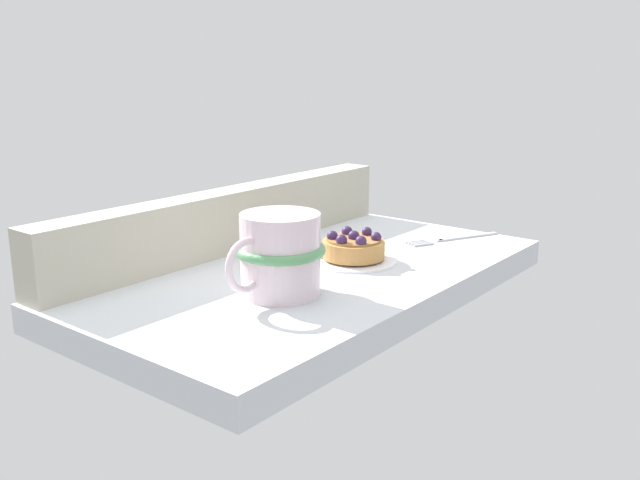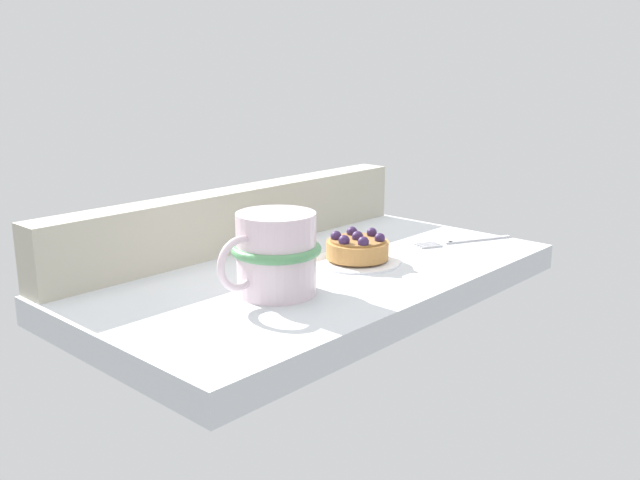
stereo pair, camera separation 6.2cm
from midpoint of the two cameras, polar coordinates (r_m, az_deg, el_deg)
The scene contains 6 objects.
ground_plane at distance 92.51cm, azimuth 1.62°, elevation -3.34°, with size 64.34×35.63×3.52cm, color silver.
window_rail_back at distance 101.32cm, azimuth -4.95°, elevation 1.76°, with size 63.05×4.81×8.67cm, color #B2AD99.
dessert_plate at distance 94.82cm, azimuth 4.92°, elevation -1.66°, with size 11.78×11.78×0.60cm.
raspberry_tart at distance 94.32cm, azimuth 4.94°, elevation -0.62°, with size 8.42×8.42×3.73cm.
coffee_mug at distance 80.56cm, azimuth -1.48°, elevation -1.12°, with size 13.96×10.49×9.64cm.
dessert_fork at distance 107.55cm, azimuth 13.22°, elevation -0.04°, with size 15.14×8.35×0.60cm.
Camera 2 is at (-64.61, -59.99, 26.50)cm, focal length 39.26 mm.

